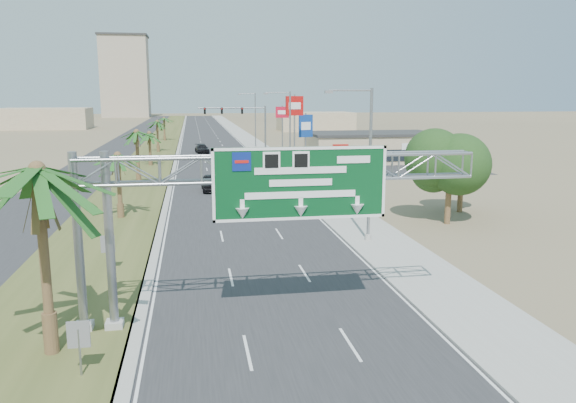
{
  "coord_description": "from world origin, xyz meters",
  "views": [
    {
      "loc": [
        -3.82,
        -12.69,
        9.53
      ],
      "look_at": [
        0.93,
        15.07,
        4.2
      ],
      "focal_mm": 35.0,
      "sensor_mm": 36.0,
      "label": 1
    }
  ],
  "objects_px": {
    "store_building": "(371,148)",
    "pole_sign_red_near": "(294,111)",
    "car_mid_lane": "(244,179)",
    "pole_sign_blue": "(306,128)",
    "palm_near": "(37,171)",
    "sign_gantry": "(261,182)",
    "car_right_lane": "(253,159)",
    "car_far": "(202,149)",
    "pole_sign_red_far": "(282,116)",
    "signal_mast": "(252,127)",
    "car_left_lane": "(211,183)"
  },
  "relations": [
    {
      "from": "sign_gantry",
      "to": "car_right_lane",
      "type": "distance_m",
      "value": 57.16
    },
    {
      "from": "car_far",
      "to": "car_left_lane",
      "type": "bearing_deg",
      "value": -97.52
    },
    {
      "from": "pole_sign_red_near",
      "to": "car_far",
      "type": "bearing_deg",
      "value": 114.01
    },
    {
      "from": "palm_near",
      "to": "pole_sign_blue",
      "type": "height_order",
      "value": "palm_near"
    },
    {
      "from": "signal_mast",
      "to": "car_far",
      "type": "xyz_separation_m",
      "value": [
        -7.35,
        10.59,
        -4.15
      ]
    },
    {
      "from": "car_left_lane",
      "to": "car_mid_lane",
      "type": "relative_size",
      "value": 0.96
    },
    {
      "from": "pole_sign_red_near",
      "to": "car_mid_lane",
      "type": "bearing_deg",
      "value": -123.95
    },
    {
      "from": "car_far",
      "to": "signal_mast",
      "type": "bearing_deg",
      "value": -63.02
    },
    {
      "from": "sign_gantry",
      "to": "pole_sign_red_near",
      "type": "xyz_separation_m",
      "value": [
        10.08,
        47.51,
        1.59
      ]
    },
    {
      "from": "store_building",
      "to": "pole_sign_red_near",
      "type": "relative_size",
      "value": 1.86
    },
    {
      "from": "palm_near",
      "to": "pole_sign_red_near",
      "type": "distance_m",
      "value": 52.69
    },
    {
      "from": "car_right_lane",
      "to": "car_mid_lane",
      "type": "bearing_deg",
      "value": -99.22
    },
    {
      "from": "car_far",
      "to": "pole_sign_red_near",
      "type": "relative_size",
      "value": 0.5
    },
    {
      "from": "pole_sign_red_near",
      "to": "pole_sign_blue",
      "type": "distance_m",
      "value": 5.43
    },
    {
      "from": "palm_near",
      "to": "store_building",
      "type": "bearing_deg",
      "value": 61.72
    },
    {
      "from": "palm_near",
      "to": "car_far",
      "type": "relative_size",
      "value": 1.73
    },
    {
      "from": "car_mid_lane",
      "to": "car_far",
      "type": "height_order",
      "value": "car_mid_lane"
    },
    {
      "from": "pole_sign_blue",
      "to": "pole_sign_red_far",
      "type": "distance_m",
      "value": 17.73
    },
    {
      "from": "palm_near",
      "to": "car_far",
      "type": "distance_m",
      "value": 75.15
    },
    {
      "from": "sign_gantry",
      "to": "store_building",
      "type": "xyz_separation_m",
      "value": [
        23.06,
        56.07,
        -4.06
      ]
    },
    {
      "from": "car_left_lane",
      "to": "car_far",
      "type": "bearing_deg",
      "value": 88.75
    },
    {
      "from": "palm_near",
      "to": "pole_sign_blue",
      "type": "distance_m",
      "value": 57.54
    },
    {
      "from": "car_mid_lane",
      "to": "pole_sign_blue",
      "type": "relative_size",
      "value": 0.7
    },
    {
      "from": "car_far",
      "to": "pole_sign_red_far",
      "type": "bearing_deg",
      "value": -21.15
    },
    {
      "from": "pole_sign_blue",
      "to": "pole_sign_red_far",
      "type": "height_order",
      "value": "pole_sign_red_far"
    },
    {
      "from": "sign_gantry",
      "to": "car_left_lane",
      "type": "relative_size",
      "value": 3.46
    },
    {
      "from": "car_mid_lane",
      "to": "car_far",
      "type": "bearing_deg",
      "value": 89.5
    },
    {
      "from": "car_left_lane",
      "to": "store_building",
      "type": "bearing_deg",
      "value": 40.95
    },
    {
      "from": "car_mid_lane",
      "to": "car_right_lane",
      "type": "height_order",
      "value": "car_mid_lane"
    },
    {
      "from": "sign_gantry",
      "to": "palm_near",
      "type": "height_order",
      "value": "palm_near"
    },
    {
      "from": "car_right_lane",
      "to": "store_building",
      "type": "bearing_deg",
      "value": -2.14
    },
    {
      "from": "store_building",
      "to": "pole_sign_red_near",
      "type": "bearing_deg",
      "value": -146.6
    },
    {
      "from": "signal_mast",
      "to": "pole_sign_red_near",
      "type": "relative_size",
      "value": 1.06
    },
    {
      "from": "store_building",
      "to": "pole_sign_blue",
      "type": "relative_size",
      "value": 2.5
    },
    {
      "from": "store_building",
      "to": "pole_sign_red_near",
      "type": "xyz_separation_m",
      "value": [
        -12.98,
        -8.56,
        5.65
      ]
    },
    {
      "from": "sign_gantry",
      "to": "car_right_lane",
      "type": "height_order",
      "value": "sign_gantry"
    },
    {
      "from": "signal_mast",
      "to": "car_left_lane",
      "type": "xyz_separation_m",
      "value": [
        -7.17,
        -27.93,
        -4.03
      ]
    },
    {
      "from": "car_mid_lane",
      "to": "pole_sign_red_near",
      "type": "xyz_separation_m",
      "value": [
        7.52,
        11.16,
        6.82
      ]
    },
    {
      "from": "car_mid_lane",
      "to": "pole_sign_red_near",
      "type": "bearing_deg",
      "value": 49.77
    },
    {
      "from": "sign_gantry",
      "to": "pole_sign_blue",
      "type": "height_order",
      "value": "sign_gantry"
    },
    {
      "from": "palm_near",
      "to": "pole_sign_red_near",
      "type": "height_order",
      "value": "pole_sign_red_near"
    },
    {
      "from": "sign_gantry",
      "to": "car_far",
      "type": "height_order",
      "value": "sign_gantry"
    },
    {
      "from": "palm_near",
      "to": "pole_sign_red_near",
      "type": "relative_size",
      "value": 0.86
    },
    {
      "from": "store_building",
      "to": "car_far",
      "type": "height_order",
      "value": "store_building"
    },
    {
      "from": "store_building",
      "to": "signal_mast",
      "type": "bearing_deg",
      "value": 160.46
    },
    {
      "from": "signal_mast",
      "to": "car_far",
      "type": "distance_m",
      "value": 13.54
    },
    {
      "from": "signal_mast",
      "to": "car_left_lane",
      "type": "relative_size",
      "value": 2.12
    },
    {
      "from": "car_mid_lane",
      "to": "pole_sign_blue",
      "type": "xyz_separation_m",
      "value": [
        9.84,
        15.45,
        4.43
      ]
    },
    {
      "from": "store_building",
      "to": "car_right_lane",
      "type": "xyz_separation_m",
      "value": [
        -17.33,
        0.55,
        -1.29
      ]
    },
    {
      "from": "sign_gantry",
      "to": "car_mid_lane",
      "type": "relative_size",
      "value": 3.34
    }
  ]
}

